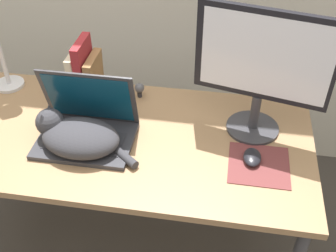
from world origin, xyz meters
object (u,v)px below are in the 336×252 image
(book_row, at_px, (85,72))
(laptop, at_px, (87,127))
(cat, at_px, (76,135))
(webcam, at_px, (139,89))
(external_monitor, at_px, (262,67))
(computer_mouse, at_px, (252,157))

(book_row, bearing_deg, laptop, -72.45)
(cat, bearing_deg, webcam, 65.84)
(laptop, bearing_deg, webcam, 64.74)
(laptop, height_order, webcam, laptop)
(cat, height_order, book_row, book_row)
(external_monitor, xyz_separation_m, webcam, (-0.48, 0.14, -0.24))
(cat, bearing_deg, external_monitor, 18.34)
(webcam, bearing_deg, laptop, -115.26)
(external_monitor, relative_size, computer_mouse, 5.17)
(book_row, bearing_deg, cat, -78.58)
(laptop, relative_size, cat, 0.88)
(cat, distance_m, computer_mouse, 0.65)
(cat, distance_m, webcam, 0.39)
(webcam, bearing_deg, external_monitor, -16.29)
(cat, distance_m, book_row, 0.35)
(cat, relative_size, book_row, 1.60)
(laptop, distance_m, external_monitor, 0.68)
(external_monitor, bearing_deg, computer_mouse, -90.17)
(laptop, distance_m, webcam, 0.33)
(book_row, xyz_separation_m, webcam, (0.23, 0.01, -0.07))
(cat, height_order, external_monitor, external_monitor)
(computer_mouse, xyz_separation_m, book_row, (-0.71, 0.31, 0.09))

